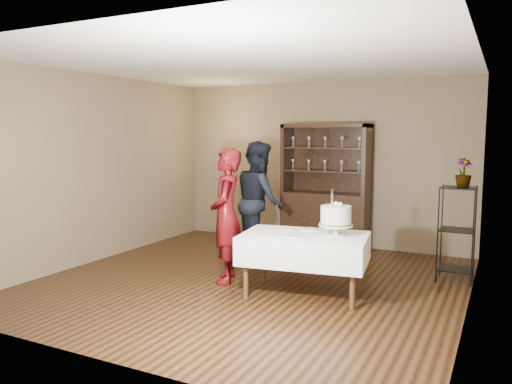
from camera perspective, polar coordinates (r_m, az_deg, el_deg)
floor at (r=6.36m, az=-0.58°, el=-10.18°), size 5.00×5.00×0.00m
ceiling at (r=6.15m, az=-0.61°, el=14.67°), size 5.00×5.00×0.00m
back_wall at (r=8.40m, az=7.27°, el=3.24°), size 5.00×0.02×2.70m
wall_left at (r=7.59m, az=-17.63°, el=2.62°), size 0.02×5.00×2.70m
wall_right at (r=5.44m, az=23.50°, el=0.90°), size 0.02×5.00×2.70m
china_hutch at (r=8.18m, az=7.94°, el=-1.69°), size 1.40×0.48×2.00m
plant_etagere at (r=6.74m, az=21.96°, el=-4.02°), size 0.42×0.42×1.20m
cake_table at (r=5.77m, az=5.54°, el=-6.45°), size 1.53×1.07×0.70m
woman at (r=6.21m, az=-3.43°, el=-2.70°), size 0.62×0.72×1.67m
man at (r=7.29m, az=0.38°, el=-1.00°), size 1.04×1.07×1.74m
cake at (r=5.69m, az=9.12°, el=-2.83°), size 0.38×0.38×0.53m
plate_near at (r=5.59m, az=4.06°, el=-5.04°), size 0.26×0.26×0.01m
plate_far at (r=6.01m, az=6.15°, el=-4.24°), size 0.22×0.22×0.01m
potted_plant at (r=6.66m, az=22.62°, el=2.06°), size 0.28×0.28×0.36m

